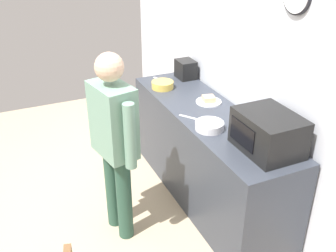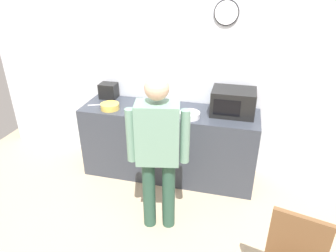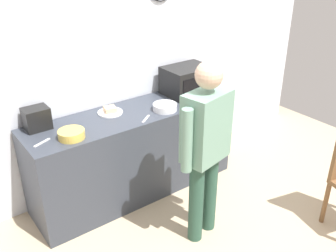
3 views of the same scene
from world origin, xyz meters
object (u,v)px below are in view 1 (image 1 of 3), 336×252
at_px(toaster, 186,69).
at_px(fork_utensil, 188,117).
at_px(salad_bowl, 163,85).
at_px(cereal_bowl, 209,126).
at_px(person_standing, 114,136).
at_px(sandwich_plate, 209,101).
at_px(microwave, 268,133).
at_px(spoon_utensil, 159,79).

height_order(toaster, fork_utensil, toaster).
distance_m(salad_bowl, toaster, 0.39).
distance_m(cereal_bowl, person_standing, 0.80).
bearing_deg(sandwich_plate, toaster, 172.20).
height_order(sandwich_plate, toaster, toaster).
xyz_separation_m(microwave, spoon_utensil, (-1.70, -0.16, -0.15)).
distance_m(sandwich_plate, toaster, 0.70).
bearing_deg(fork_utensil, salad_bowl, 174.62).
relative_size(microwave, sandwich_plate, 2.05).
bearing_deg(spoon_utensil, fork_utensil, -7.92).
distance_m(cereal_bowl, toaster, 1.21).
height_order(microwave, cereal_bowl, microwave).
bearing_deg(microwave, person_standing, -121.79).
bearing_deg(toaster, salad_bowl, -64.38).
bearing_deg(fork_utensil, microwave, 21.60).
distance_m(salad_bowl, person_standing, 1.14).
relative_size(salad_bowl, person_standing, 0.14).
height_order(microwave, person_standing, person_standing).
bearing_deg(spoon_utensil, toaster, 76.19).
distance_m(toaster, spoon_utensil, 0.31).
xyz_separation_m(toaster, fork_utensil, (0.89, -0.42, -0.10)).
relative_size(sandwich_plate, spoon_utensil, 1.44).
relative_size(fork_utensil, person_standing, 0.10).
bearing_deg(person_standing, microwave, 58.21).
distance_m(sandwich_plate, salad_bowl, 0.58).
relative_size(sandwich_plate, cereal_bowl, 1.02).
relative_size(sandwich_plate, fork_utensil, 1.44).
height_order(microwave, fork_utensil, microwave).
height_order(salad_bowl, person_standing, person_standing).
xyz_separation_m(microwave, person_standing, (-0.63, -1.01, -0.12)).
bearing_deg(salad_bowl, spoon_utensil, 164.63).
xyz_separation_m(cereal_bowl, fork_utensil, (-0.27, -0.06, -0.03)).
height_order(salad_bowl, toaster, toaster).
bearing_deg(sandwich_plate, spoon_utensil, -165.73).
relative_size(salad_bowl, fork_utensil, 1.34).
height_order(cereal_bowl, person_standing, person_standing).
bearing_deg(fork_utensil, sandwich_plate, 121.93).
bearing_deg(cereal_bowl, sandwich_plate, 151.16).
bearing_deg(toaster, microwave, -4.40).
bearing_deg(person_standing, salad_bowl, 136.75).
bearing_deg(cereal_bowl, microwave, 26.03).
bearing_deg(spoon_utensil, cereal_bowl, -3.22).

